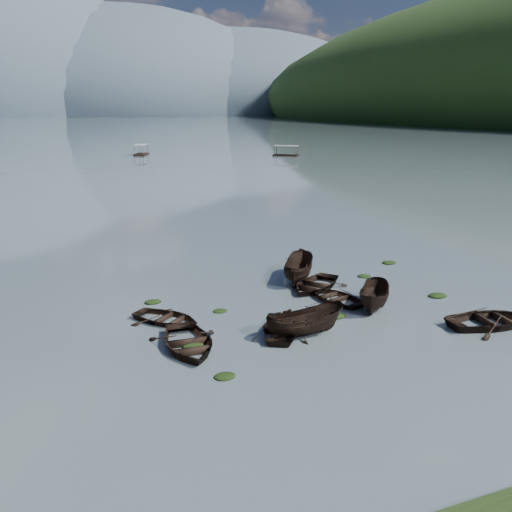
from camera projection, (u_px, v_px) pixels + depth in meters
name	position (u px, v px, depth m)	size (l,w,h in m)	color
ground_plane	(349.00, 353.00, 28.02)	(2400.00, 2400.00, 0.00)	slate
haze_mtn_c	(121.00, 114.00, 884.29)	(520.00, 520.00, 260.00)	#475666
haze_mtn_d	(230.00, 114.00, 950.67)	(520.00, 520.00, 220.00)	#475666
rowboat_0	(188.00, 349.00, 28.48)	(3.57, 5.00, 1.04)	black
rowboat_1	(282.00, 332.00, 30.53)	(3.05, 4.27, 0.88)	black
rowboat_2	(305.00, 335.00, 30.22)	(1.72, 4.59, 1.77)	black
rowboat_3	(335.00, 301.00, 35.52)	(2.95, 4.13, 0.86)	black
rowboat_4	(491.00, 326.00, 31.47)	(3.65, 5.11, 1.06)	black
rowboat_5	(374.00, 308.00, 34.23)	(1.68, 4.47, 1.73)	black
rowboat_6	(167.00, 322.00, 31.99)	(2.94, 4.12, 0.85)	black
rowboat_7	(315.00, 289.00, 37.84)	(3.45, 4.83, 1.00)	black
rowboat_8	(298.00, 280.00, 39.68)	(1.86, 4.95, 1.91)	black
weed_clump_0	(225.00, 377.00, 25.47)	(1.00, 0.82, 0.22)	black
weed_clump_1	(193.00, 347.00, 28.67)	(1.07, 0.85, 0.23)	black
weed_clump_2	(336.00, 317.00, 32.78)	(1.18, 0.94, 0.26)	black
weed_clump_3	(364.00, 277.00, 40.47)	(0.99, 0.83, 0.22)	black
weed_clump_4	(438.00, 297.00, 36.28)	(1.23, 0.97, 0.25)	black
weed_clump_5	(153.00, 303.00, 35.14)	(1.06, 0.85, 0.22)	black
weed_clump_6	(220.00, 312.00, 33.63)	(0.87, 0.73, 0.18)	black
weed_clump_7	(389.00, 263.00, 43.92)	(1.13, 0.90, 0.25)	black
pontoon_centre	(141.00, 155.00, 141.58)	(2.69, 6.46, 2.48)	black
pontoon_right	(286.00, 156.00, 139.23)	(2.61, 6.26, 2.40)	black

